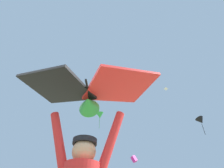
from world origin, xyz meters
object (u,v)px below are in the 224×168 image
at_px(distant_kite_purple_far_center, 124,89).
at_px(held_stunt_kite, 89,92).
at_px(distant_kite_white_mid_left, 166,89).
at_px(distant_kite_green_high_left, 100,115).
at_px(distant_kite_magenta_mid_right, 134,159).
at_px(distant_kite_black_overhead_distant, 201,121).

bearing_deg(distant_kite_purple_far_center, held_stunt_kite, -84.42).
height_order(held_stunt_kite, distant_kite_white_mid_left, distant_kite_white_mid_left).
height_order(held_stunt_kite, distant_kite_green_high_left, distant_kite_green_high_left).
relative_size(held_stunt_kite, distant_kite_green_high_left, 0.51).
relative_size(held_stunt_kite, distant_kite_magenta_mid_right, 1.41).
height_order(distant_kite_white_mid_left, distant_kite_purple_far_center, distant_kite_white_mid_left).
bearing_deg(held_stunt_kite, distant_kite_magenta_mid_right, 94.08).
xyz_separation_m(distant_kite_white_mid_left, distant_kite_green_high_left, (-11.80, 3.72, -1.43)).
relative_size(distant_kite_black_overhead_distant, distant_kite_purple_far_center, 2.86).
distance_m(distant_kite_green_high_left, distant_kite_magenta_mid_right, 9.54).
xyz_separation_m(distant_kite_green_high_left, distant_kite_magenta_mid_right, (5.53, 0.73, -7.74)).
distance_m(distant_kite_black_overhead_distant, distant_kite_magenta_mid_right, 11.25).
relative_size(distant_kite_black_overhead_distant, distant_kite_white_mid_left, 5.28).
height_order(distant_kite_white_mid_left, distant_kite_green_high_left, distant_kite_white_mid_left).
bearing_deg(distant_kite_green_high_left, distant_kite_purple_far_center, -62.92).
bearing_deg(distant_kite_purple_far_center, distant_kite_black_overhead_distant, 40.48).
relative_size(distant_kite_black_overhead_distant, distant_kite_magenta_mid_right, 2.28).
xyz_separation_m(distant_kite_white_mid_left, distant_kite_purple_far_center, (-5.79, -8.04, -5.20)).
relative_size(distant_kite_purple_far_center, distant_kite_magenta_mid_right, 0.80).
distance_m(distant_kite_black_overhead_distant, distant_kite_white_mid_left, 7.07).
bearing_deg(distant_kite_green_high_left, held_stunt_kite, -74.55).
relative_size(distant_kite_black_overhead_distant, distant_kite_green_high_left, 0.83).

